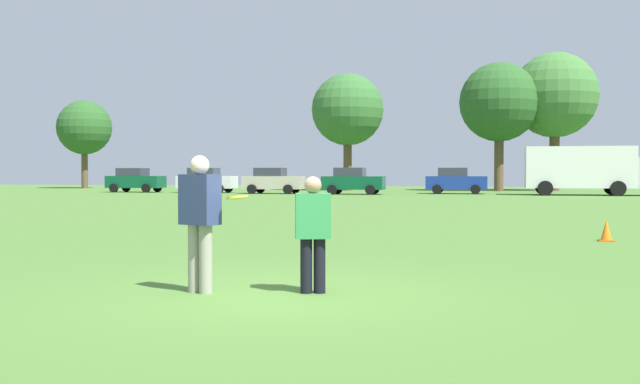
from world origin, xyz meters
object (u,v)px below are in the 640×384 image
object	(u,v)px
player_defender	(313,228)
parked_car_center	(273,181)
parked_car_mid_left	(206,180)
parked_car_near_right	(456,181)
parked_car_near_left	(135,180)
box_truck	(589,168)
frisbee	(237,197)
parked_car_mid_right	(353,181)
player_thrower	(200,216)
traffic_cone	(606,231)

from	to	relation	value
player_defender	parked_car_center	bearing A→B (deg)	107.86
parked_car_mid_left	parked_car_near_right	distance (m)	18.10
parked_car_near_left	box_truck	xyz separation A→B (m)	(32.50, -0.18, 0.83)
frisbee	parked_car_mid_left	world-z (taller)	parked_car_mid_left
parked_car_mid_right	box_truck	bearing A→B (deg)	4.88
box_truck	parked_car_center	bearing A→B (deg)	-177.12
frisbee	parked_car_near_left	size ratio (longest dim) A/B	0.06
parked_car_center	player_thrower	bearing A→B (deg)	-73.98
parked_car_near_left	box_truck	world-z (taller)	box_truck
traffic_cone	box_truck	bearing A→B (deg)	84.68
parked_car_mid_right	parked_car_near_right	bearing A→B (deg)	22.80
player_defender	parked_car_center	size ratio (longest dim) A/B	0.35
frisbee	parked_car_near_left	distance (m)	49.60
traffic_cone	parked_car_mid_right	bearing A→B (deg)	110.20
player_thrower	parked_car_center	bearing A→B (deg)	106.02
player_thrower	parked_car_mid_right	bearing A→B (deg)	98.59
player_thrower	frisbee	distance (m)	0.55
player_thrower	parked_car_near_left	size ratio (longest dim) A/B	0.41
traffic_cone	player_thrower	bearing A→B (deg)	-124.04
frisbee	parked_car_center	size ratio (longest dim) A/B	0.06
parked_car_near_left	parked_car_mid_left	world-z (taller)	same
player_thrower	parked_car_mid_left	size ratio (longest dim) A/B	0.41
frisbee	player_thrower	bearing A→B (deg)	179.90
parked_car_mid_right	parked_car_mid_left	bearing A→B (deg)	172.92
frisbee	traffic_cone	world-z (taller)	frisbee
box_truck	traffic_cone	bearing A→B (deg)	-95.32
parked_car_near_right	box_truck	distance (m)	8.84
parked_car_near_left	player_thrower	bearing A→B (deg)	-61.72
parked_car_near_left	parked_car_center	world-z (taller)	same
parked_car_mid_left	parked_car_mid_right	world-z (taller)	same
player_defender	parked_car_mid_right	distance (m)	42.38
player_defender	parked_car_near_left	bearing A→B (deg)	119.85
player_thrower	player_defender	xyz separation A→B (m)	(1.39, 0.30, -0.15)
player_defender	parked_car_mid_left	size ratio (longest dim) A/B	0.35
player_defender	box_truck	size ratio (longest dim) A/B	0.17
parked_car_near_right	parked_car_mid_left	bearing A→B (deg)	-175.40
parked_car_near_left	parked_car_mid_left	distance (m)	5.79
traffic_cone	frisbee	bearing A→B (deg)	-121.74
parked_car_center	box_truck	size ratio (longest dim) A/B	0.50
parked_car_center	frisbee	bearing A→B (deg)	-73.36
parked_car_mid_left	parked_car_near_right	bearing A→B (deg)	4.60
parked_car_center	parked_car_near_right	size ratio (longest dim) A/B	1.00
frisbee	parked_car_near_right	world-z (taller)	parked_car_near_right
traffic_cone	box_truck	size ratio (longest dim) A/B	0.06
frisbee	parked_car_near_right	bearing A→B (deg)	90.07
player_defender	traffic_cone	world-z (taller)	player_defender
traffic_cone	parked_car_near_right	world-z (taller)	parked_car_near_right
player_thrower	box_truck	world-z (taller)	box_truck
parked_car_center	parked_car_mid_right	distance (m)	5.78
parked_car_near_left	parked_car_mid_right	xyz separation A→B (m)	(17.05, -1.50, 0.00)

